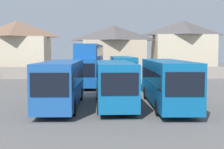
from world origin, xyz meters
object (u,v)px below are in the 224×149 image
bus_1 (62,81)px  bus_4 (90,63)px  bus_5 (122,69)px  house_terrace_right (183,47)px  bus_2 (114,81)px  bus_3 (167,80)px  house_terrace_centre (114,50)px  house_terrace_left (18,48)px

bus_1 → bus_4: bus_4 is taller
bus_5 → house_terrace_right: 21.23m
bus_2 → bus_5: 14.05m
bus_1 → bus_2: bus_1 is taller
bus_1 → bus_3: 7.95m
bus_3 → house_terrace_centre: house_terrace_centre is taller
bus_5 → house_terrace_left: (-16.53, 16.22, 2.75)m
bus_3 → house_terrace_right: bearing=165.2°
bus_1 → house_terrace_centre: 31.74m
house_terrace_left → house_terrace_right: size_ratio=0.99×
bus_5 → house_terrace_left: 23.32m
bus_5 → bus_4: bearing=-98.0°
bus_5 → bus_3: bearing=9.5°
bus_2 → bus_3: bus_3 is taller
bus_4 → bus_1: bearing=-2.3°
bus_2 → house_terrace_centre: house_terrace_centre is taller
bus_2 → house_terrace_left: (-14.92, 30.18, 2.83)m
bus_4 → bus_5: 4.01m
bus_2 → house_terrace_right: house_terrace_right is taller
bus_1 → bus_5: bearing=159.5°
bus_2 → bus_5: bus_5 is taller
bus_3 → house_terrace_right: size_ratio=1.12×
house_terrace_left → bus_3: bearing=-58.1°
bus_1 → house_terrace_right: size_ratio=1.03×
bus_1 → bus_3: bus_3 is taller
bus_4 → bus_3: bearing=27.1°
bus_4 → bus_5: bearing=86.1°
bus_5 → house_terrace_right: size_ratio=1.11×
bus_5 → bus_2: bearing=-6.7°
bus_3 → bus_1: bearing=-87.5°
bus_1 → bus_5: 15.37m
bus_2 → house_terrace_right: 34.23m
house_terrace_left → house_terrace_right: house_terrace_right is taller
bus_5 → house_terrace_right: (11.85, 17.38, 2.83)m
bus_2 → house_terrace_centre: bearing=176.2°
house_terrace_left → bus_5: bearing=-44.5°
bus_5 → house_terrace_left: size_ratio=1.12×
house_terrace_centre → house_terrace_right: (12.11, 0.51, 0.45)m
house_terrace_centre → bus_5: bearing=-89.1°
house_terrace_left → house_terrace_right: bearing=2.3°
bus_4 → house_terrace_right: (15.74, 16.84, 2.03)m
bus_2 → bus_3: 4.03m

